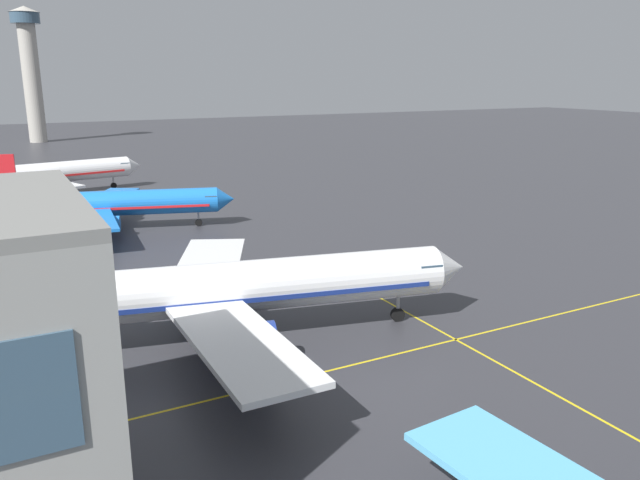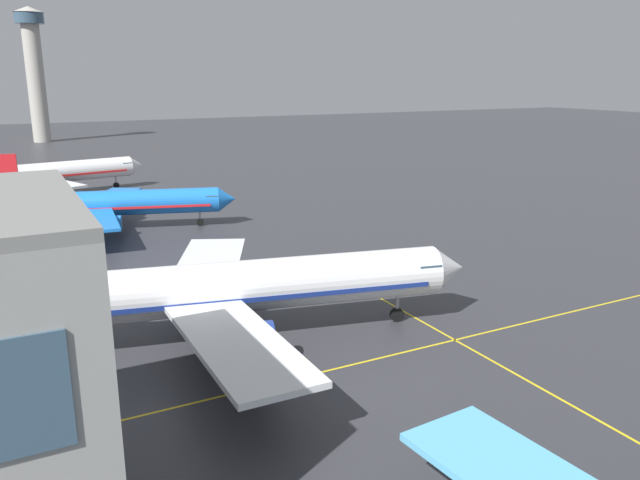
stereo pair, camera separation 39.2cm
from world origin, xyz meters
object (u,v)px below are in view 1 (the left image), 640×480
(airliner_second_row, at_px, (228,288))
(control_tower, at_px, (30,65))
(airliner_far_left_stand, at_px, (39,174))
(airliner_third_row, at_px, (106,204))

(airliner_second_row, distance_m, control_tower, 172.51)
(airliner_second_row, height_order, airliner_far_left_stand, airliner_second_row)
(airliner_second_row, xyz_separation_m, airliner_far_left_stand, (-7.81, 72.63, -0.44))
(airliner_far_left_stand, bearing_deg, airliner_second_row, -83.86)
(airliner_second_row, height_order, airliner_third_row, airliner_second_row)
(airliner_third_row, xyz_separation_m, control_tower, (1.43, 129.79, 19.63))
(airliner_second_row, relative_size, airliner_third_row, 1.20)
(airliner_third_row, xyz_separation_m, airliner_far_left_stand, (-5.82, 30.95, 0.22))
(airliner_second_row, relative_size, control_tower, 0.98)
(airliner_far_left_stand, bearing_deg, control_tower, 85.80)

